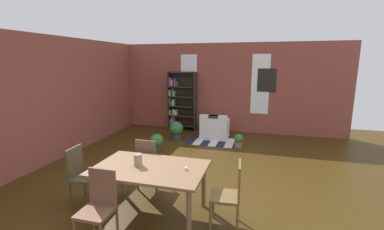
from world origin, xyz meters
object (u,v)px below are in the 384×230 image
(dining_chair_head_right, at_px, (231,193))
(dining_chair_head_left, at_px, (82,174))
(dining_table, at_px, (150,172))
(bookshelf_tall, at_px, (180,101))
(potted_plant_window, at_px, (239,140))
(vase_on_table, at_px, (138,160))
(potted_plant_by_shelf, at_px, (176,130))
(dining_chair_near_left, at_px, (99,205))
(potted_plant_corner, at_px, (157,141))
(dining_chair_far_left, at_px, (149,162))
(armchair_white, at_px, (215,129))

(dining_chair_head_right, relative_size, dining_chair_head_left, 1.00)
(dining_table, xyz_separation_m, dining_chair_head_right, (1.19, 0.01, -0.16))
(bookshelf_tall, bearing_deg, potted_plant_window, -33.88)
(vase_on_table, height_order, potted_plant_by_shelf, vase_on_table)
(dining_table, height_order, dining_chair_near_left, dining_chair_near_left)
(dining_table, height_order, dining_chair_head_right, dining_chair_head_right)
(dining_chair_near_left, relative_size, potted_plant_corner, 2.11)
(dining_chair_far_left, xyz_separation_m, potted_plant_by_shelf, (-0.56, 3.15, -0.24))
(vase_on_table, distance_m, dining_chair_head_right, 1.42)
(potted_plant_corner, distance_m, potted_plant_window, 2.20)
(potted_plant_corner, height_order, potted_plant_window, potted_plant_corner)
(vase_on_table, height_order, potted_plant_corner, vase_on_table)
(dining_chair_head_right, bearing_deg, vase_on_table, -179.74)
(dining_chair_head_right, xyz_separation_m, dining_chair_far_left, (-1.56, 0.74, 0.00))
(dining_chair_near_left, distance_m, potted_plant_by_shelf, 4.68)
(potted_plant_window, bearing_deg, armchair_white, 137.62)
(dining_table, distance_m, bookshelf_tall, 5.12)
(vase_on_table, xyz_separation_m, bookshelf_tall, (-0.96, 4.98, 0.14))
(vase_on_table, distance_m, armchair_white, 4.34)
(armchair_white, bearing_deg, potted_plant_window, -42.38)
(dining_table, height_order, dining_chair_far_left, dining_chair_far_left)
(vase_on_table, relative_size, armchair_white, 0.22)
(bookshelf_tall, relative_size, potted_plant_corner, 4.34)
(dining_chair_near_left, relative_size, armchair_white, 1.17)
(dining_chair_far_left, bearing_deg, potted_plant_by_shelf, 100.11)
(dining_table, xyz_separation_m, bookshelf_tall, (-1.14, 4.98, 0.31))
(dining_chair_head_right, relative_size, potted_plant_corner, 2.11)
(dining_table, height_order, bookshelf_tall, bookshelf_tall)
(dining_chair_far_left, distance_m, dining_chair_near_left, 1.49)
(potted_plant_by_shelf, bearing_deg, bookshelf_tall, 101.10)
(dining_chair_head_right, height_order, potted_plant_corner, dining_chair_head_right)
(bookshelf_tall, relative_size, potted_plant_by_shelf, 3.78)
(armchair_white, height_order, potted_plant_corner, armchair_white)
(dining_chair_far_left, height_order, armchair_white, dining_chair_far_left)
(potted_plant_by_shelf, bearing_deg, dining_chair_head_left, -93.84)
(dining_chair_head_right, height_order, potted_plant_window, dining_chair_head_right)
(dining_chair_far_left, relative_size, potted_plant_window, 2.58)
(armchair_white, height_order, potted_plant_by_shelf, armchair_white)
(dining_chair_head_right, distance_m, dining_chair_near_left, 1.73)
(dining_chair_head_left, bearing_deg, potted_plant_window, 58.86)
(dining_chair_far_left, relative_size, dining_chair_head_left, 1.00)
(bookshelf_tall, bearing_deg, dining_chair_head_right, -64.83)
(dining_chair_head_left, relative_size, potted_plant_window, 2.58)
(vase_on_table, distance_m, dining_chair_far_left, 0.84)
(dining_chair_head_right, relative_size, dining_chair_far_left, 1.00)
(vase_on_table, xyz_separation_m, dining_chair_head_right, (1.38, 0.01, -0.34))
(bookshelf_tall, bearing_deg, dining_chair_far_left, -79.63)
(vase_on_table, xyz_separation_m, armchair_white, (0.36, 4.29, -0.57))
(bookshelf_tall, xyz_separation_m, potted_plant_corner, (0.08, -2.27, -0.74))
(dining_chair_head_right, distance_m, bookshelf_tall, 5.52)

